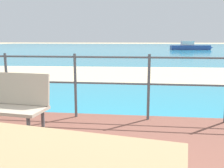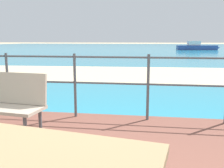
% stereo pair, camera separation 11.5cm
% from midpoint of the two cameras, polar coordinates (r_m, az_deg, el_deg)
% --- Properties ---
extents(sea_water, '(90.00, 90.00, 0.01)m').
position_cam_midpoint_polar(sea_water, '(41.55, 6.24, 8.06)').
color(sea_water, teal).
rests_on(sea_water, ground).
extents(beach_strip, '(54.16, 7.17, 0.01)m').
position_cam_midpoint_polar(beach_strip, '(9.97, 3.74, 2.35)').
color(beach_strip, beige).
rests_on(beach_strip, ground).
extents(railing_fence, '(5.94, 0.04, 1.04)m').
position_cam_midpoint_polar(railing_fence, '(4.01, -0.96, 1.25)').
color(railing_fence, '#4C5156').
rests_on(railing_fence, patio_paving).
extents(boat_near, '(5.63, 1.82, 1.16)m').
position_cam_midpoint_polar(boat_near, '(35.04, 17.17, 8.01)').
color(boat_near, '#2D478C').
rests_on(boat_near, sea_water).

